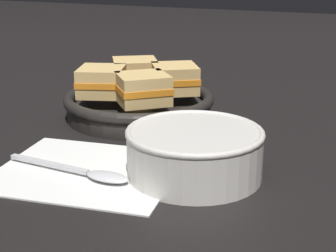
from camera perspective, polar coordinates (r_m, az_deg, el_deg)
The scene contains 9 objects.
ground_plane at distance 0.71m, azimuth -3.57°, elevation -3.47°, with size 4.00×4.00×0.00m, color black.
napkin at distance 0.67m, azimuth -8.91°, elevation -4.84°, with size 0.25×0.22×0.00m.
soup_bowl at distance 0.64m, azimuth 2.95°, elevation -2.61°, with size 0.17×0.17×0.06m.
spoon at distance 0.64m, azimuth -8.58°, elevation -5.18°, with size 0.18×0.03×0.01m.
skillet at distance 0.88m, azimuth -3.28°, elevation 2.39°, with size 0.32×0.28×0.04m.
sandwich_near_left at distance 0.87m, azimuth 0.75°, elevation 5.29°, with size 0.10×0.11×0.05m.
sandwich_near_right at distance 0.92m, azimuth -3.68°, elevation 5.99°, with size 0.11×0.10×0.05m.
sandwich_far_left at distance 0.86m, azimuth -7.35°, elevation 4.95°, with size 0.10×0.10×0.05m.
sandwich_far_right at distance 0.80m, azimuth -2.80°, elevation 4.15°, with size 0.11×0.11×0.05m.
Camera 1 is at (0.30, -0.58, 0.26)m, focal length 55.00 mm.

